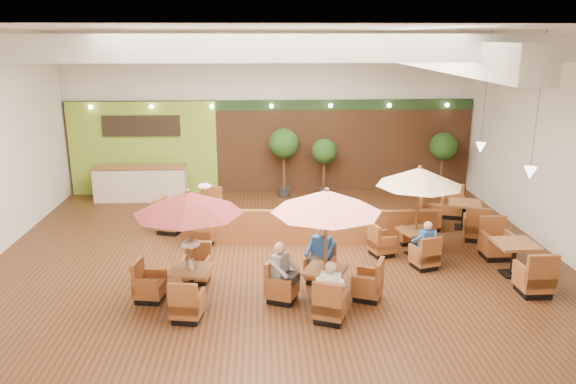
{
  "coord_description": "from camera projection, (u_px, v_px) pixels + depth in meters",
  "views": [
    {
      "loc": [
        -0.38,
        -13.23,
        5.36
      ],
      "look_at": [
        0.3,
        0.5,
        1.5
      ],
      "focal_mm": 35.0,
      "sensor_mm": 36.0,
      "label": 1
    }
  ],
  "objects": [
    {
      "name": "table_0",
      "position": [
        187.0,
        221.0,
        11.31
      ],
      "size": [
        2.32,
        2.42,
        2.41
      ],
      "rotation": [
        0.0,
        0.0,
        -0.16
      ],
      "color": "brown",
      "rests_on": "ground"
    },
    {
      "name": "diner_1",
      "position": [
        321.0,
        249.0,
        12.41
      ],
      "size": [
        0.49,
        0.47,
        0.86
      ],
      "rotation": [
        0.0,
        0.0,
        2.6
      ],
      "color": "#24529D",
      "rests_on": "ground"
    },
    {
      "name": "topiary_2",
      "position": [
        443.0,
        149.0,
        19.13
      ],
      "size": [
        0.93,
        0.93,
        2.16
      ],
      "color": "black",
      "rests_on": "ground"
    },
    {
      "name": "service_counter",
      "position": [
        141.0,
        183.0,
        18.73
      ],
      "size": [
        3.0,
        0.75,
        1.18
      ],
      "color": "beige",
      "rests_on": "ground"
    },
    {
      "name": "diner_3",
      "position": [
        426.0,
        239.0,
        13.17
      ],
      "size": [
        0.4,
        0.38,
        0.72
      ],
      "rotation": [
        0.0,
        0.0,
        0.4
      ],
      "color": "#24529D",
      "rests_on": "ground"
    },
    {
      "name": "table_1",
      "position": [
        326.0,
        224.0,
        11.31
      ],
      "size": [
        2.54,
        2.54,
        2.45
      ],
      "rotation": [
        0.0,
        0.0,
        -0.38
      ],
      "color": "brown",
      "rests_on": "ground"
    },
    {
      "name": "topiary_1",
      "position": [
        324.0,
        154.0,
        18.97
      ],
      "size": [
        0.86,
        0.86,
        1.99
      ],
      "color": "black",
      "rests_on": "ground"
    },
    {
      "name": "room",
      "position": [
        285.0,
        105.0,
        14.39
      ],
      "size": [
        14.04,
        14.0,
        5.52
      ],
      "color": "#381E0F",
      "rests_on": "ground"
    },
    {
      "name": "table_2",
      "position": [
        417.0,
        191.0,
        13.72
      ],
      "size": [
        2.25,
        2.37,
        2.32
      ],
      "rotation": [
        0.0,
        0.0,
        0.3
      ],
      "color": "brown",
      "rests_on": "ground"
    },
    {
      "name": "diner_4",
      "position": [
        426.0,
        239.0,
        13.17
      ],
      "size": [
        0.4,
        0.37,
        0.71
      ],
      "rotation": [
        0.0,
        0.0,
        0.39
      ],
      "color": "white",
      "rests_on": "ground"
    },
    {
      "name": "diner_2",
      "position": [
        282.0,
        267.0,
        11.51
      ],
      "size": [
        0.46,
        0.47,
        0.83
      ],
      "rotation": [
        0.0,
        0.0,
        4.16
      ],
      "color": "gray",
      "rests_on": "ground"
    },
    {
      "name": "table_3",
      "position": [
        196.0,
        217.0,
        15.68
      ],
      "size": [
        1.96,
        2.8,
        1.56
      ],
      "rotation": [
        0.0,
        0.0,
        -0.31
      ],
      "color": "brown",
      "rests_on": "ground"
    },
    {
      "name": "table_5",
      "position": [
        454.0,
        216.0,
        16.03
      ],
      "size": [
        1.93,
        2.76,
        0.98
      ],
      "rotation": [
        0.0,
        0.0,
        -0.29
      ],
      "color": "brown",
      "rests_on": "ground"
    },
    {
      "name": "topiary_0",
      "position": [
        284.0,
        146.0,
        18.83
      ],
      "size": [
        1.01,
        1.01,
        2.35
      ],
      "color": "black",
      "rests_on": "ground"
    },
    {
      "name": "table_4",
      "position": [
        514.0,
        259.0,
        12.89
      ],
      "size": [
        0.92,
        2.69,
        1.01
      ],
      "rotation": [
        0.0,
        0.0,
        0.02
      ],
      "color": "brown",
      "rests_on": "ground"
    },
    {
      "name": "diner_0",
      "position": [
        331.0,
        285.0,
        10.7
      ],
      "size": [
        0.43,
        0.38,
        0.8
      ],
      "rotation": [
        0.0,
        0.0,
        -0.26
      ],
      "color": "white",
      "rests_on": "ground"
    },
    {
      "name": "booth_divider",
      "position": [
        309.0,
        227.0,
        14.8
      ],
      "size": [
        6.7,
        0.58,
        0.93
      ],
      "primitive_type": "cube",
      "rotation": [
        0.0,
        0.0,
        -0.06
      ],
      "color": "brown",
      "rests_on": "ground"
    }
  ]
}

